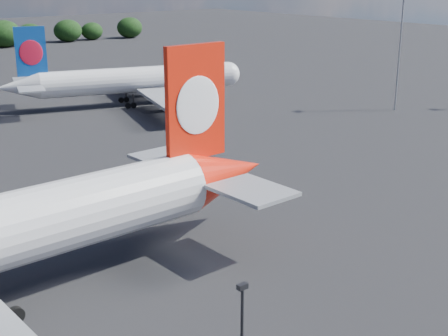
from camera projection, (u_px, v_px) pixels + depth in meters
china_southern_airliner at (130, 81)px, 115.96m from camera, size 45.22×43.38×15.04m
floodlight_mast_near at (401, 37)px, 109.38m from camera, size 1.60×1.60×19.93m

